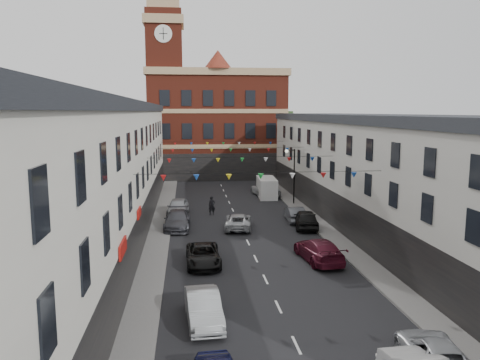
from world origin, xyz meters
name	(u,v)px	position (x,y,z in m)	size (l,w,h in m)	color
ground	(248,243)	(0.00, 0.00, 0.00)	(160.00, 160.00, 0.00)	black
pavement_left	(159,237)	(-6.90, 2.00, 0.07)	(1.80, 64.00, 0.15)	#605E5B
pavement_right	(328,232)	(6.90, 2.00, 0.07)	(1.80, 64.00, 0.15)	#605E5B
terrace_left	(89,174)	(-11.78, 1.00, 5.35)	(8.40, 56.00, 10.70)	silver
terrace_right	(392,176)	(11.78, 1.00, 4.85)	(8.40, 56.00, 9.70)	#B7B4AB
civic_building	(216,123)	(0.00, 37.95, 8.14)	(20.60, 13.30, 18.50)	maroon
clock_tower	(165,76)	(-7.50, 35.00, 14.93)	(5.60, 5.60, 30.00)	maroon
distant_hill	(189,136)	(-4.00, 62.00, 5.00)	(40.00, 14.00, 10.00)	#294C23
street_lamp	(292,169)	(6.55, 14.00, 3.90)	(1.10, 0.36, 6.00)	black
car_left_b	(203,308)	(-3.89, -13.33, 0.73)	(1.55, 4.45, 1.47)	#ABB0B3
car_left_c	(203,255)	(-3.60, -4.84, 0.65)	(2.17, 4.71, 1.31)	black
car_left_d	(177,220)	(-5.47, 4.94, 0.76)	(2.12, 5.23, 1.52)	#3C3D44
car_left_e	(178,207)	(-5.50, 10.20, 0.81)	(1.92, 4.76, 1.62)	gray
car_right_b	(435,354)	(4.93, -18.44, 0.64)	(2.11, 4.58, 1.27)	#A5A8AD
car_right_c	(319,250)	(4.13, -4.98, 0.76)	(2.14, 5.25, 1.52)	#511021
car_right_d	(306,219)	(5.50, 3.90, 0.80)	(1.90, 4.72, 1.61)	black
car_right_e	(295,214)	(5.16, 6.47, 0.69)	(1.45, 4.16, 1.37)	#53555B
car_right_f	(265,189)	(4.66, 19.78, 0.74)	(2.46, 5.33, 1.48)	silver
moving_car	(238,221)	(-0.28, 4.35, 0.66)	(2.18, 4.72, 1.31)	#A9ACB0
white_van	(267,188)	(4.67, 18.79, 1.13)	(1.97, 5.13, 2.27)	silver
pedestrian	(212,206)	(-2.23, 9.96, 0.91)	(0.66, 0.44, 1.82)	black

